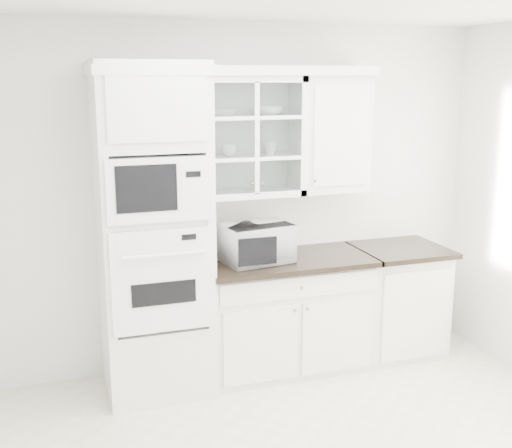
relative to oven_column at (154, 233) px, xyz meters
name	(u,v)px	position (x,y,z in m)	size (l,w,h in m)	color
room_shell	(305,166)	(0.75, -0.99, 0.58)	(4.00, 3.50, 2.70)	white
oven_column	(154,233)	(0.00, 0.00, 0.00)	(0.76, 0.68, 2.40)	white
base_cabinet_run	(285,312)	(1.03, 0.03, -0.74)	(1.32, 0.67, 0.92)	white
extra_base_cabinet	(396,299)	(2.03, 0.03, -0.74)	(0.72, 0.67, 0.92)	white
upper_cabinet_glass	(250,137)	(0.78, 0.17, 0.65)	(0.80, 0.33, 0.90)	white
upper_cabinet_solid	(331,134)	(1.46, 0.17, 0.65)	(0.55, 0.33, 0.90)	white
crown_molding	(237,71)	(0.68, 0.14, 1.14)	(2.14, 0.38, 0.07)	white
countertop_microwave	(256,243)	(0.77, 0.00, -0.13)	(0.50, 0.42, 0.29)	white
bowl_a	(221,112)	(0.56, 0.17, 0.84)	(0.22, 0.22, 0.05)	white
bowl_b	(269,110)	(0.93, 0.16, 0.84)	(0.21, 0.21, 0.07)	white
cup_a	(229,150)	(0.61, 0.16, 0.56)	(0.11, 0.11, 0.09)	white
cup_b	(270,148)	(0.94, 0.16, 0.56)	(0.10, 0.10, 0.10)	white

